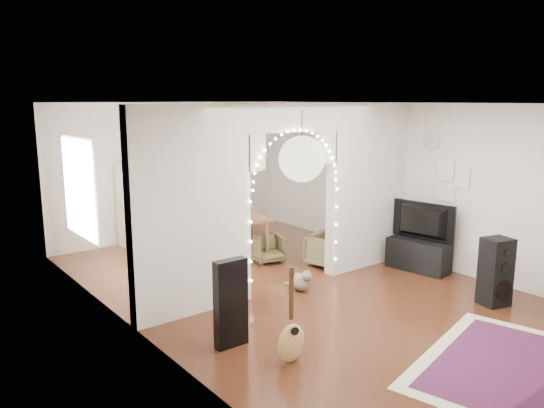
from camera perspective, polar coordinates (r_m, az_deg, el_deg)
floor at (r=8.10m, az=1.99°, el=-8.69°), size 7.50×7.50×0.00m
ceiling at (r=7.61m, az=2.12°, el=10.78°), size 5.00×7.50×0.02m
wall_back at (r=10.85m, az=-10.80°, el=3.57°), size 5.00×0.02×2.70m
wall_left at (r=6.46m, az=-15.21°, el=-1.76°), size 0.02×7.50×2.70m
wall_right at (r=9.52m, az=13.67°, el=2.40°), size 0.02×7.50×2.70m
divider_wall at (r=7.73m, az=2.06°, el=1.29°), size 5.00×0.20×2.70m
fairy_lights at (r=7.61m, az=2.69°, el=2.08°), size 1.64×0.04×1.60m
window at (r=8.10m, az=-20.05°, el=1.61°), size 0.04×1.20×1.40m
wall_clock at (r=9.07m, az=16.79°, el=6.59°), size 0.03×0.31×0.31m
picture_frames at (r=8.91m, az=18.67°, el=2.51°), size 0.02×0.50×0.70m
paper_lantern at (r=4.58m, az=3.20°, el=4.85°), size 0.40×0.40×0.40m
ceiling_fan at (r=9.24m, az=-5.99°, el=8.95°), size 1.10×1.10×0.30m
area_rug at (r=6.29m, az=24.74°, el=-15.82°), size 2.70×2.28×0.02m
guitar_case at (r=6.06m, az=-4.46°, el=-10.60°), size 0.39×0.13×1.02m
acoustic_guitar at (r=5.73m, az=2.06°, el=-13.16°), size 0.38×0.22×0.90m
tabby_cat at (r=7.83m, az=3.04°, el=-8.27°), size 0.26×0.54×0.36m
floor_speaker at (r=7.82m, az=22.93°, el=-6.74°), size 0.43×0.40×0.93m
media_console at (r=9.02m, az=15.46°, el=-5.33°), size 0.54×1.05×0.50m
tv at (r=8.88m, az=15.64°, el=-1.87°), size 0.30×1.08×0.62m
bookcase at (r=10.53m, az=-12.11°, el=0.30°), size 1.63×0.73×1.62m
dining_table at (r=9.10m, az=-4.34°, el=-1.99°), size 1.34×1.02×0.76m
flower_vase at (r=9.07m, az=-4.35°, el=-0.95°), size 0.22×0.22×0.19m
dining_chair_left at (r=9.14m, az=-0.43°, el=-4.85°), size 0.60×0.61×0.45m
dining_chair_right at (r=8.97m, az=6.03°, el=-4.93°), size 0.71×0.72×0.54m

